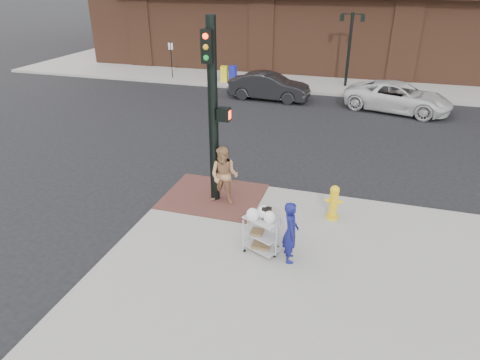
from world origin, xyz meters
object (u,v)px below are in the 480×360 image
(lamp_post, at_px, (350,41))
(fire_hydrant, at_px, (334,202))
(minivan_white, at_px, (398,97))
(woman_blue, at_px, (291,232))
(traffic_signal_pole, at_px, (213,109))
(pedestrian_tan, at_px, (224,176))
(sedan_dark, at_px, (269,86))
(utility_cart, at_px, (262,232))

(lamp_post, bearing_deg, fire_hydrant, -86.81)
(minivan_white, bearing_deg, woman_blue, -176.16)
(traffic_signal_pole, bearing_deg, pedestrian_tan, -21.83)
(sedan_dark, distance_m, minivan_white, 6.43)
(minivan_white, bearing_deg, fire_hydrant, -174.55)
(sedan_dark, bearing_deg, minivan_white, -89.21)
(utility_cart, bearing_deg, traffic_signal_pole, 132.07)
(fire_hydrant, bearing_deg, utility_cart, -126.00)
(lamp_post, distance_m, traffic_signal_pole, 15.43)
(pedestrian_tan, relative_size, minivan_white, 0.34)
(traffic_signal_pole, relative_size, woman_blue, 3.40)
(traffic_signal_pole, bearing_deg, lamp_post, 80.76)
(lamp_post, relative_size, traffic_signal_pole, 0.80)
(pedestrian_tan, distance_m, sedan_dark, 11.78)
(lamp_post, height_order, minivan_white, lamp_post)
(fire_hydrant, bearing_deg, traffic_signal_pole, 178.02)
(lamp_post, distance_m, fire_hydrant, 15.49)
(sedan_dark, bearing_deg, fire_hydrant, -155.62)
(woman_blue, height_order, utility_cart, woman_blue)
(sedan_dark, xyz_separation_m, fire_hydrant, (4.53, -11.67, -0.05))
(traffic_signal_pole, height_order, utility_cart, traffic_signal_pole)
(traffic_signal_pole, distance_m, woman_blue, 3.94)
(woman_blue, xyz_separation_m, pedestrian_tan, (-2.28, 2.12, 0.10))
(traffic_signal_pole, bearing_deg, woman_blue, -41.00)
(minivan_white, relative_size, fire_hydrant, 5.11)
(minivan_white, distance_m, utility_cart, 13.79)
(woman_blue, distance_m, utility_cart, 0.74)
(traffic_signal_pole, relative_size, fire_hydrant, 5.18)
(pedestrian_tan, bearing_deg, minivan_white, 68.19)
(minivan_white, bearing_deg, pedestrian_tan, 171.57)
(traffic_signal_pole, distance_m, fire_hydrant, 3.99)
(traffic_signal_pole, bearing_deg, fire_hydrant, -1.98)
(lamp_post, xyz_separation_m, fire_hydrant, (0.85, -15.34, -1.98))
(fire_hydrant, bearing_deg, pedestrian_tan, -179.85)
(sedan_dark, relative_size, minivan_white, 0.85)
(traffic_signal_pole, height_order, woman_blue, traffic_signal_pole)
(lamp_post, bearing_deg, minivan_white, -55.14)
(sedan_dark, bearing_deg, traffic_signal_pole, -170.91)
(minivan_white, xyz_separation_m, utility_cart, (-3.33, -13.38, -0.01))
(minivan_white, xyz_separation_m, fire_hydrant, (-1.89, -11.40, -0.04))
(woman_blue, height_order, fire_hydrant, woman_blue)
(utility_cart, height_order, fire_hydrant, utility_cart)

